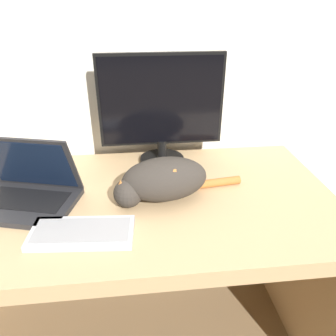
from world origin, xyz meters
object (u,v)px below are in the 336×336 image
(laptop, at_px, (26,191))
(cat, at_px, (162,179))
(monitor, at_px, (161,109))
(external_keyboard, at_px, (82,233))

(laptop, bearing_deg, cat, 12.58)
(monitor, bearing_deg, cat, -94.96)
(monitor, distance_m, laptop, 0.61)
(external_keyboard, bearing_deg, laptop, 140.50)
(laptop, xyz_separation_m, external_keyboard, (0.21, -0.21, -0.04))
(laptop, relative_size, external_keyboard, 1.20)
(monitor, height_order, laptop, monitor)
(laptop, bearing_deg, external_keyboard, -28.92)
(external_keyboard, relative_size, cat, 0.67)
(monitor, bearing_deg, external_keyboard, -121.48)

